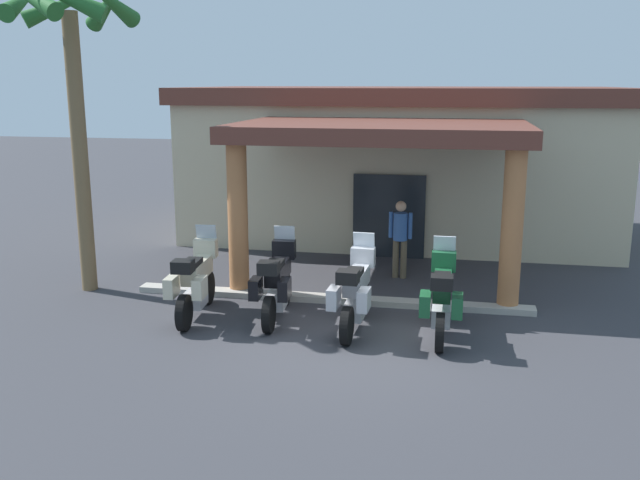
{
  "coord_description": "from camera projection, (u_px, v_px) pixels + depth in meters",
  "views": [
    {
      "loc": [
        1.67,
        -11.22,
        4.34
      ],
      "look_at": [
        -1.04,
        2.34,
        1.2
      ],
      "focal_mm": 39.21,
      "sensor_mm": 36.0,
      "label": 1
    }
  ],
  "objects": [
    {
      "name": "ground_plane",
      "position": [
        352.0,
        340.0,
        12.01
      ],
      "size": [
        80.0,
        80.0,
        0.0
      ],
      "primitive_type": "plane",
      "color": "#38383D"
    },
    {
      "name": "motel_building",
      "position": [
        400.0,
        160.0,
        20.06
      ],
      "size": [
        11.92,
        10.56,
        4.19
      ],
      "rotation": [
        0.0,
        0.0,
        -0.0
      ],
      "color": "beige",
      "rests_on": "ground_plane"
    },
    {
      "name": "motorcycle_cream",
      "position": [
        195.0,
        281.0,
        13.04
      ],
      "size": [
        0.73,
        2.21,
        1.61
      ],
      "rotation": [
        0.0,
        0.0,
        1.66
      ],
      "color": "black",
      "rests_on": "ground_plane"
    },
    {
      "name": "motorcycle_black",
      "position": [
        277.0,
        283.0,
        12.95
      ],
      "size": [
        0.73,
        2.21,
        1.61
      ],
      "rotation": [
        0.0,
        0.0,
        1.64
      ],
      "color": "black",
      "rests_on": "ground_plane"
    },
    {
      "name": "motorcycle_silver",
      "position": [
        355.0,
        292.0,
        12.37
      ],
      "size": [
        0.71,
        2.21,
        1.61
      ],
      "rotation": [
        0.0,
        0.0,
        1.54
      ],
      "color": "black",
      "rests_on": "ground_plane"
    },
    {
      "name": "motorcycle_green",
      "position": [
        442.0,
        298.0,
        12.06
      ],
      "size": [
        0.7,
        2.21,
        1.61
      ],
      "rotation": [
        0.0,
        0.0,
        1.58
      ],
      "color": "black",
      "rests_on": "ground_plane"
    },
    {
      "name": "pedestrian",
      "position": [
        400.0,
        233.0,
        15.61
      ],
      "size": [
        0.53,
        0.32,
        1.76
      ],
      "rotation": [
        0.0,
        0.0,
        1.47
      ],
      "color": "brown",
      "rests_on": "ground_plane"
    },
    {
      "name": "palm_tree_roadside",
      "position": [
        70.0,
        47.0,
        13.8
      ],
      "size": [
        2.67,
        2.72,
        6.52
      ],
      "color": "brown",
      "rests_on": "ground_plane"
    },
    {
      "name": "curb_strip",
      "position": [
        329.0,
        299.0,
        14.1
      ],
      "size": [
        8.07,
        0.36,
        0.12
      ],
      "primitive_type": "cube",
      "color": "#ADA89E",
      "rests_on": "ground_plane"
    }
  ]
}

